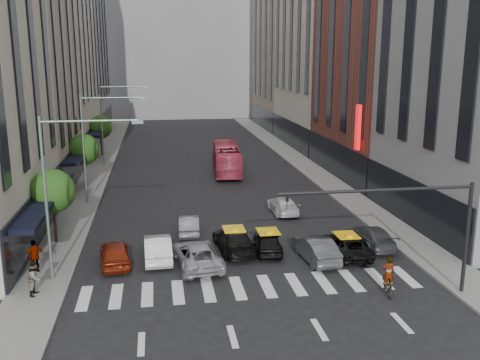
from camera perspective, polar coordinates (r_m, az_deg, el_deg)
name	(u,v)px	position (r m, az deg, el deg)	size (l,w,h in m)	color
ground	(261,299)	(28.12, 2.30, -12.56)	(160.00, 160.00, 0.00)	black
sidewalk_left	(94,177)	(56.53, -15.31, 0.29)	(3.00, 96.00, 0.15)	slate
sidewalk_right	(312,170)	(58.54, 7.65, 1.08)	(3.00, 96.00, 0.15)	slate
building_left_b	(22,58)	(54.18, -22.23, 11.99)	(8.00, 16.00, 24.00)	tan
building_left_c	(53,7)	(72.08, -19.36, 17.06)	(8.00, 20.00, 36.00)	beige
building_left_d	(76,37)	(90.68, -17.08, 14.36)	(8.00, 18.00, 30.00)	gray
building_right_b	(378,47)	(56.33, 14.48, 13.56)	(8.00, 18.00, 26.00)	brown
building_right_d	(286,44)	(92.52, 4.98, 14.22)	(8.00, 18.00, 28.00)	tan
building_far	(179,25)	(110.11, -6.58, 16.09)	(30.00, 10.00, 36.00)	gray
tree_near	(52,191)	(36.50, -19.38, -1.15)	(2.88, 2.88, 4.95)	black
tree_mid	(84,149)	(51.99, -16.33, 3.16)	(2.88, 2.88, 4.95)	black
tree_far	(100,127)	(67.72, -14.68, 5.47)	(2.88, 2.88, 4.95)	black
streetlamp_near	(63,177)	(29.94, -18.39, 0.33)	(5.38, 0.25, 9.00)	gray
streetlamp_mid	(95,134)	(45.55, -15.24, 4.75)	(5.38, 0.25, 9.00)	gray
streetlamp_far	(110,114)	(61.37, -13.69, 6.89)	(5.38, 0.25, 9.00)	gray
traffic_signal	(417,214)	(28.10, 18.40, -3.50)	(10.10, 0.20, 6.00)	black
liberty_sign	(358,127)	(48.57, 12.47, 5.51)	(0.30, 0.70, 4.00)	red
car_red	(115,253)	(32.93, -13.19, -7.60)	(1.71, 4.26, 1.45)	maroon
car_white_front	(158,248)	(33.25, -8.77, -7.14)	(1.60, 4.59, 1.51)	white
car_silver	(197,255)	(31.94, -4.58, -7.94)	(2.42, 5.25, 1.46)	#ABABB0
taxi_left	(234,240)	(34.15, -0.65, -6.46)	(2.07, 5.10, 1.48)	black
taxi_center	(268,242)	(34.04, 3.00, -6.63)	(1.63, 4.05, 1.38)	black
car_grey_mid	(316,248)	(33.07, 8.07, -7.24)	(1.58, 4.54, 1.49)	#414449
taxi_right	(346,245)	(34.22, 11.23, -6.84)	(2.15, 4.66, 1.30)	black
car_grey_curb	(372,236)	(36.12, 13.94, -5.87)	(1.87, 4.60, 1.34)	#3F4146
car_row2_left	(189,225)	(37.68, -5.48, -4.75)	(1.38, 3.95, 1.30)	gray
car_row2_right	(283,205)	(42.47, 4.57, -2.67)	(1.83, 4.49, 1.30)	silver
bus	(226,158)	(56.90, -1.45, 2.33)	(2.55, 10.91, 3.04)	#C43954
motorcycle	(387,286)	(29.48, 15.46, -10.86)	(0.58, 1.68, 0.88)	black
rider	(389,262)	(28.96, 15.62, -8.41)	(0.67, 0.44, 1.83)	gray
pedestrian_near	(35,278)	(29.81, -21.02, -9.71)	(0.89, 0.69, 1.82)	gray
pedestrian_far	(35,256)	(32.71, -21.04, -7.60)	(1.11, 0.46, 1.90)	gray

